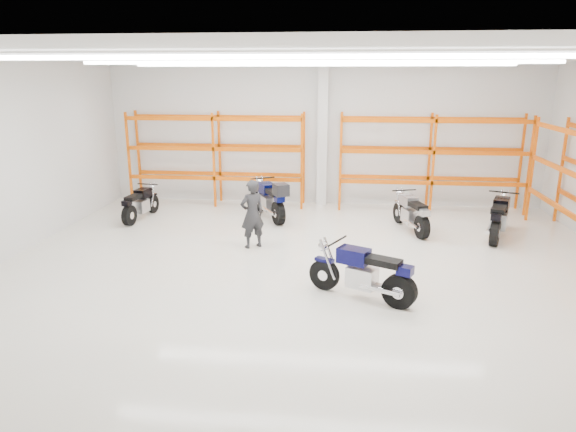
# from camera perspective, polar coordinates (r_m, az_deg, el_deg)

# --- Properties ---
(ground) EXTENTS (14.00, 14.00, 0.00)m
(ground) POSITION_cam_1_polar(r_m,az_deg,el_deg) (11.49, 2.37, -5.68)
(ground) COLOR silver
(ground) RESTS_ON ground
(room_shell) EXTENTS (14.02, 12.02, 4.51)m
(room_shell) POSITION_cam_1_polar(r_m,az_deg,el_deg) (10.78, 2.57, 10.86)
(room_shell) COLOR silver
(room_shell) RESTS_ON ground
(motorcycle_main) EXTENTS (2.04, 1.14, 1.08)m
(motorcycle_main) POSITION_cam_1_polar(r_m,az_deg,el_deg) (9.83, 8.63, -6.45)
(motorcycle_main) COLOR black
(motorcycle_main) RESTS_ON ground
(motorcycle_back_a) EXTENTS (0.67, 1.98, 0.97)m
(motorcycle_back_a) POSITION_cam_1_polar(r_m,az_deg,el_deg) (15.66, -16.17, 1.22)
(motorcycle_back_a) COLOR black
(motorcycle_back_a) RESTS_ON ground
(motorcycle_back_b) EXTENTS (1.33, 2.21, 1.22)m
(motorcycle_back_b) POSITION_cam_1_polar(r_m,az_deg,el_deg) (15.06, -1.90, 1.79)
(motorcycle_back_b) COLOR black
(motorcycle_back_b) RESTS_ON ground
(motorcycle_back_c) EXTENTS (0.89, 2.06, 1.04)m
(motorcycle_back_c) POSITION_cam_1_polar(r_m,az_deg,el_deg) (14.30, 13.59, 0.21)
(motorcycle_back_c) COLOR black
(motorcycle_back_c) RESTS_ON ground
(motorcycle_back_d) EXTENTS (1.09, 2.18, 1.12)m
(motorcycle_back_d) POSITION_cam_1_polar(r_m,az_deg,el_deg) (14.40, 22.38, -0.29)
(motorcycle_back_d) COLOR black
(motorcycle_back_d) RESTS_ON ground
(standing_man) EXTENTS (0.74, 0.69, 1.70)m
(standing_man) POSITION_cam_1_polar(r_m,az_deg,el_deg) (12.55, -4.00, 0.21)
(standing_man) COLOR black
(standing_man) RESTS_ON ground
(structural_column) EXTENTS (0.32, 0.32, 4.50)m
(structural_column) POSITION_cam_1_polar(r_m,az_deg,el_deg) (16.64, 3.85, 8.89)
(structural_column) COLOR white
(structural_column) RESTS_ON ground
(pallet_racking_back_left) EXTENTS (5.67, 0.87, 3.00)m
(pallet_racking_back_left) POSITION_cam_1_polar(r_m,az_deg,el_deg) (16.86, -7.95, 7.27)
(pallet_racking_back_left) COLOR #D84400
(pallet_racking_back_left) RESTS_ON ground
(pallet_racking_back_right) EXTENTS (5.67, 0.87, 3.00)m
(pallet_racking_back_right) POSITION_cam_1_polar(r_m,az_deg,el_deg) (16.57, 15.68, 6.71)
(pallet_racking_back_right) COLOR #D84400
(pallet_racking_back_right) RESTS_ON ground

